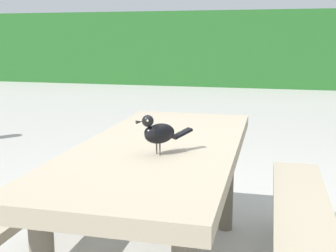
# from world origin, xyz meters

# --- Properties ---
(hedge_wall) EXTENTS (28.00, 2.36, 1.93)m
(hedge_wall) POSITION_xyz_m (0.00, 10.15, 0.96)
(hedge_wall) COLOR #235B23
(hedge_wall) RESTS_ON ground
(picnic_table_foreground) EXTENTS (1.70, 1.81, 0.74)m
(picnic_table_foreground) POSITION_xyz_m (-0.15, -0.10, 0.56)
(picnic_table_foreground) COLOR gray
(picnic_table_foreground) RESTS_ON ground
(bird_grackle) EXTENTS (0.21, 0.23, 0.18)m
(bird_grackle) POSITION_xyz_m (-0.10, -0.31, 0.84)
(bird_grackle) COLOR black
(bird_grackle) RESTS_ON picnic_table_foreground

